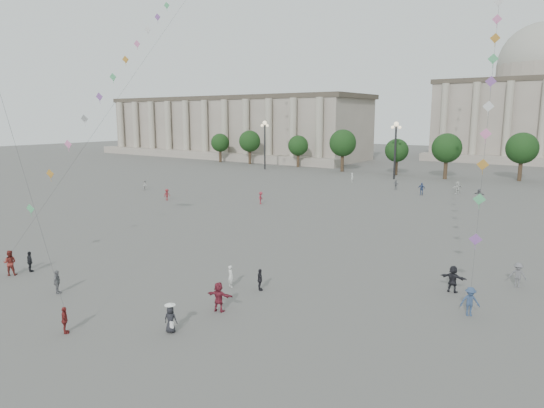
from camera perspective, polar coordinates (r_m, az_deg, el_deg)
The scene contains 26 objects.
ground at distance 27.51m, azimuth -11.92°, elevation -14.85°, with size 360.00×360.00×0.00m, color #53514E.
hall_west at distance 144.88m, azimuth -4.89°, elevation 8.98°, with size 84.00×26.22×17.20m.
hall_central at distance 147.08m, azimuth 28.63°, elevation 10.07°, with size 48.30×34.30×35.50m.
tree_row at distance 96.66m, azimuth 24.39°, elevation 5.69°, with size 137.12×5.12×8.00m.
lamp_post_far_west at distance 107.57m, azimuth -0.86°, elevation 8.01°, with size 2.00×0.90×10.65m.
lamp_post_mid_west at distance 93.04m, azimuth 14.34°, elevation 7.35°, with size 2.00×0.90×10.65m.
person_crowd_0 at distance 75.58m, azimuth 17.18°, elevation 1.72°, with size 1.11×0.46×1.89m, color #384C7F.
person_crowd_1 at distance 79.84m, azimuth -14.71°, elevation 2.17°, with size 0.77×0.60×1.59m, color #B9B9B4.
person_crowd_2 at distance 69.30m, azimuth -12.25°, elevation 1.09°, with size 1.04×0.60×1.61m, color maroon.
person_crowd_3 at distance 34.77m, azimuth 20.51°, elevation -8.26°, with size 1.69×0.54×1.83m, color black.
person_crowd_4 at distance 78.66m, azimuth 20.99°, elevation 1.80°, with size 1.71×0.54×1.84m, color silver.
person_crowd_6 at distance 37.52m, azimuth 26.95°, elevation -7.46°, with size 1.12×0.65×1.74m, color #5F5E63.
person_crowd_10 at distance 87.83m, azimuth 9.41°, elevation 3.10°, with size 0.60×0.40×1.65m, color silver.
person_crowd_12 at distance 73.48m, azimuth 23.17°, elevation 1.02°, with size 1.55×0.49×1.67m, color slate.
person_crowd_13 at distance 33.70m, azimuth -4.88°, elevation -8.47°, with size 0.56×0.37×1.54m, color silver.
person_crowd_16 at distance 80.50m, azimuth 14.35°, elevation 2.22°, with size 0.89×0.37×1.53m, color slate.
person_crowd_17 at distance 64.85m, azimuth -1.32°, elevation 0.73°, with size 1.08×0.62×1.67m, color #9A2A38.
tourist_0 at distance 29.08m, azimuth -23.20°, elevation -12.45°, with size 0.88×0.37×1.50m, color maroon.
tourist_1 at distance 32.98m, azimuth -1.42°, elevation -8.90°, with size 0.88×0.37×1.50m, color black.
tourist_2 at distance 29.75m, azimuth -6.28°, elevation -10.80°, with size 1.69×0.54×1.82m, color maroon.
tourist_3 at distance 35.37m, azimuth -23.96°, elevation -8.39°, with size 0.94×0.39×1.60m, color slate.
tourist_4 at distance 41.02m, azimuth -26.59°, elevation -6.08°, with size 0.93×0.39×1.59m, color black.
kite_flyer_0 at distance 40.84m, azimuth -28.46°, elevation -6.10°, with size 0.92×0.71×1.89m, color maroon.
kite_flyer_1 at distance 31.22m, azimuth 22.27°, elevation -10.57°, with size 1.13×0.65×1.75m, color navy.
hat_person at distance 27.49m, azimuth -11.85°, elevation -13.02°, with size 0.85×0.71×1.69m.
kite_train_west at distance 66.93m, azimuth -11.35°, elevation 22.32°, with size 21.92×52.76×73.52m.
Camera 1 is at (18.58, -16.66, 11.57)m, focal length 32.00 mm.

